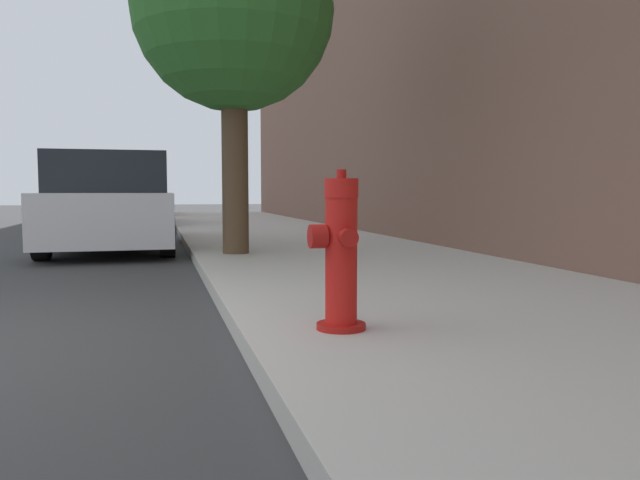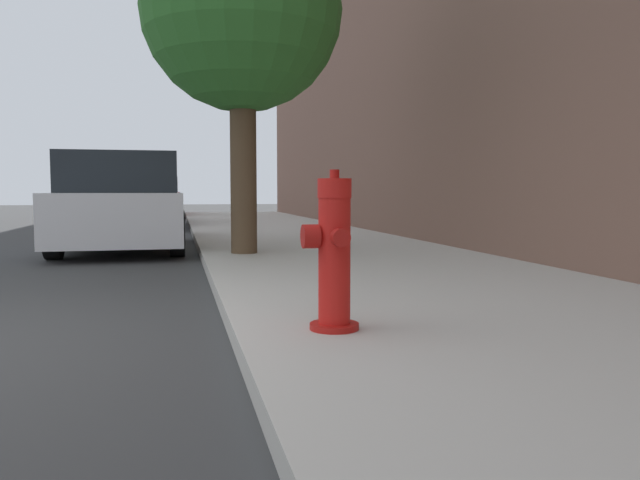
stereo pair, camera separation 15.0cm
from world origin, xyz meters
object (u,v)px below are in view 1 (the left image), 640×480
Objects in this scene: fire_hydrant at (340,255)px; parked_car_far at (137,198)px; street_tree_near at (233,12)px; parked_car_mid at (121,202)px; parked_car_near at (111,205)px.

fire_hydrant is 18.90m from parked_car_far.
parked_car_far is at bearing 96.30° from street_tree_near.
parked_car_mid reaches higher than fire_hydrant.
fire_hydrant is at bearing -85.13° from parked_car_far.
fire_hydrant is 0.21× the size of street_tree_near.
parked_car_near reaches higher than fire_hydrant.
fire_hydrant is 6.83m from parked_car_near.
street_tree_near reaches higher than parked_car_mid.
parked_car_mid is (-0.16, 6.11, -0.06)m from parked_car_near.
parked_car_mid is 1.08× the size of street_tree_near.
parked_car_far is (0.04, 12.21, -0.02)m from parked_car_near.
parked_car_near is 6.11m from parked_car_mid.
parked_car_near is (-1.65, 6.63, 0.15)m from fire_hydrant.
street_tree_near is at bearing 90.30° from fire_hydrant.
parked_car_far is at bearing 88.09° from parked_car_mid.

